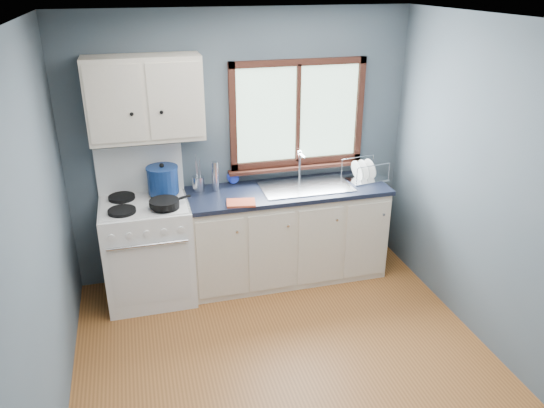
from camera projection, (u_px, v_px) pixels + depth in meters
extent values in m
cube|color=#945828|center=(297.00, 384.00, 3.88)|extent=(3.20, 3.60, 0.02)
cube|color=white|center=(306.00, 23.00, 2.87)|extent=(3.20, 3.60, 0.02)
cube|color=#4D5B65|center=(242.00, 148.00, 4.98)|extent=(3.20, 0.02, 2.50)
cube|color=#4D5B65|center=(30.00, 263.00, 3.00)|extent=(0.02, 3.60, 2.50)
cube|color=#4D5B65|center=(517.00, 204.00, 3.76)|extent=(0.02, 3.60, 2.50)
cube|color=white|center=(149.00, 251.00, 4.76)|extent=(0.76, 0.65, 0.92)
cube|color=white|center=(140.00, 169.00, 4.76)|extent=(0.76, 0.05, 0.44)
cube|color=silver|center=(144.00, 204.00, 4.58)|extent=(0.72, 0.59, 0.01)
cylinder|color=black|center=(122.00, 211.00, 4.40)|extent=(0.23, 0.23, 0.03)
cylinder|color=black|center=(166.00, 206.00, 4.48)|extent=(0.23, 0.23, 0.03)
cylinder|color=black|center=(122.00, 197.00, 4.66)|extent=(0.23, 0.23, 0.03)
cylinder|color=black|center=(163.00, 193.00, 4.75)|extent=(0.23, 0.23, 0.03)
cylinder|color=silver|center=(148.00, 245.00, 4.36)|extent=(0.66, 0.02, 0.02)
cube|color=silver|center=(151.00, 275.00, 4.50)|extent=(0.66, 0.01, 0.55)
cube|color=beige|center=(287.00, 235.00, 5.10)|extent=(1.85, 0.60, 0.88)
cube|color=black|center=(286.00, 270.00, 5.28)|extent=(1.85, 0.54, 0.08)
cube|color=black|center=(287.00, 191.00, 4.92)|extent=(1.89, 0.64, 0.04)
cube|color=silver|center=(306.00, 187.00, 4.95)|extent=(0.84, 0.46, 0.01)
cube|color=silver|center=(285.00, 196.00, 4.94)|extent=(0.36, 0.40, 0.14)
cube|color=silver|center=(325.00, 192.00, 5.03)|extent=(0.36, 0.40, 0.14)
cylinder|color=silver|center=(299.00, 166.00, 5.08)|extent=(0.02, 0.02, 0.28)
cylinder|color=silver|center=(302.00, 155.00, 4.96)|extent=(0.02, 0.16, 0.02)
sphere|color=silver|center=(300.00, 152.00, 5.02)|extent=(0.04, 0.04, 0.04)
cube|color=#9EC6A8|center=(297.00, 113.00, 4.97)|extent=(1.22, 0.01, 0.92)
cube|color=#411E15|center=(299.00, 62.00, 4.76)|extent=(1.30, 0.05, 0.06)
cube|color=#411E15|center=(297.00, 161.00, 5.14)|extent=(1.30, 0.05, 0.06)
cube|color=#411E15|center=(233.00, 118.00, 4.80)|extent=(0.06, 0.05, 1.00)
cube|color=#411E15|center=(359.00, 110.00, 5.10)|extent=(0.06, 0.05, 1.00)
cube|color=#411E15|center=(298.00, 114.00, 4.95)|extent=(0.03, 0.05, 0.92)
cube|color=#411E15|center=(298.00, 167.00, 5.13)|extent=(1.36, 0.10, 0.03)
cube|color=beige|center=(145.00, 99.00, 4.40)|extent=(0.95, 0.32, 0.70)
cube|color=beige|center=(115.00, 105.00, 4.19)|extent=(0.44, 0.01, 0.62)
cube|color=beige|center=(176.00, 101.00, 4.31)|extent=(0.44, 0.01, 0.62)
sphere|color=black|center=(132.00, 114.00, 4.24)|extent=(0.03, 0.03, 0.03)
sphere|color=black|center=(161.00, 112.00, 4.30)|extent=(0.03, 0.03, 0.03)
cylinder|color=black|center=(164.00, 203.00, 4.45)|extent=(0.33, 0.33, 0.05)
cube|color=black|center=(183.00, 198.00, 4.56)|extent=(0.14, 0.08, 0.02)
cylinder|color=navy|center=(163.00, 180.00, 4.68)|extent=(0.28, 0.28, 0.23)
cylinder|color=navy|center=(162.00, 168.00, 4.63)|extent=(0.29, 0.29, 0.02)
sphere|color=black|center=(162.00, 166.00, 4.63)|extent=(0.04, 0.04, 0.04)
cylinder|color=silver|center=(198.00, 184.00, 4.84)|extent=(0.14, 0.14, 0.14)
cylinder|color=silver|center=(200.00, 169.00, 4.79)|extent=(0.01, 0.01, 0.20)
cylinder|color=silver|center=(196.00, 167.00, 4.79)|extent=(0.01, 0.01, 0.24)
cylinder|color=silver|center=(197.00, 171.00, 4.77)|extent=(0.01, 0.01, 0.18)
cylinder|color=silver|center=(215.00, 176.00, 4.82)|extent=(0.07, 0.07, 0.28)
imported|color=blue|center=(234.00, 171.00, 4.95)|extent=(0.12, 0.12, 0.28)
cube|color=#C04B2D|center=(241.00, 203.00, 4.59)|extent=(0.27, 0.22, 0.02)
cube|color=silver|center=(365.00, 178.00, 5.15)|extent=(0.42, 0.35, 0.01)
cylinder|color=silver|center=(357.00, 177.00, 4.93)|extent=(0.01, 0.01, 0.18)
cylinder|color=silver|center=(389.00, 172.00, 5.07)|extent=(0.01, 0.01, 0.18)
cylinder|color=silver|center=(342.00, 168.00, 5.16)|extent=(0.01, 0.01, 0.18)
cylinder|color=silver|center=(373.00, 163.00, 5.30)|extent=(0.01, 0.01, 0.18)
cylinder|color=silver|center=(374.00, 166.00, 4.96)|extent=(0.36, 0.07, 0.01)
cylinder|color=silver|center=(358.00, 157.00, 5.19)|extent=(0.36, 0.07, 0.01)
cylinder|color=white|center=(357.00, 171.00, 5.08)|extent=(0.08, 0.20, 0.20)
cylinder|color=white|center=(364.00, 170.00, 5.10)|extent=(0.08, 0.20, 0.20)
cylinder|color=white|center=(370.00, 168.00, 5.13)|extent=(0.08, 0.20, 0.20)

